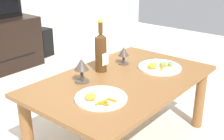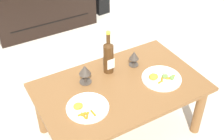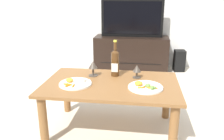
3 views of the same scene
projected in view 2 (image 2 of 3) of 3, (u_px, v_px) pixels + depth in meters
The scene contains 9 objects.
ground_plane at pixel (119, 130), 2.36m from camera, with size 6.40×6.40×0.00m, color beige.
dining_table at pixel (120, 94), 2.12m from camera, with size 1.15×0.72×0.46m.
tv_stand at pixel (43, 7), 3.47m from camera, with size 1.16×0.43×0.54m.
floor_speaker at pixel (101, 0), 3.86m from camera, with size 0.17×0.17×0.34m, color black.
wine_bottle at pixel (108, 56), 2.12m from camera, with size 0.07×0.08×0.34m.
goblet_left at pixel (85, 71), 2.05m from camera, with size 0.09×0.09×0.14m.
goblet_right at pixel (134, 56), 2.22m from camera, with size 0.07×0.07×0.12m.
dinner_plate_left at pixel (87, 107), 1.90m from camera, with size 0.28×0.28×0.05m.
dinner_plate_right at pixel (161, 78), 2.13m from camera, with size 0.28×0.28×0.05m.
Camera 2 is at (-0.84, -1.34, 1.82)m, focal length 48.00 mm.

